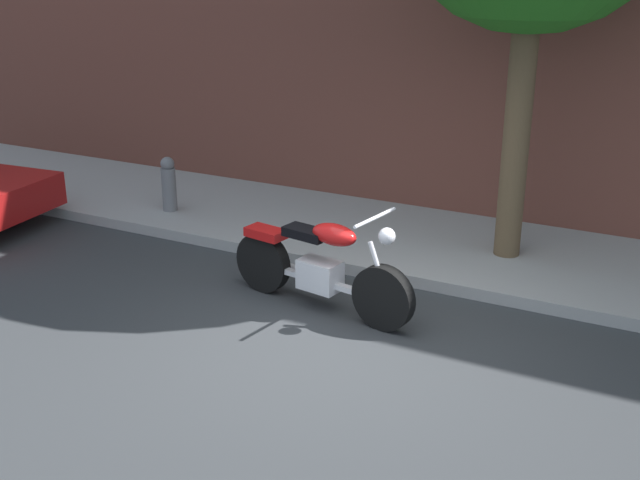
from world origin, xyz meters
TOP-DOWN VIEW (x-y plane):
  - ground_plane at (0.00, 0.00)m, footprint 60.00×60.00m
  - sidewalk at (0.00, 2.79)m, footprint 19.94×2.44m
  - motorcycle at (-0.54, 0.63)m, footprint 2.24×0.77m
  - fire_hydrant at (-3.73, 2.25)m, footprint 0.20×0.20m

SIDE VIEW (x-z plane):
  - ground_plane at x=0.00m, z-range 0.00..0.00m
  - sidewalk at x=0.00m, z-range 0.00..0.14m
  - fire_hydrant at x=-3.73m, z-range 0.00..0.91m
  - motorcycle at x=-0.54m, z-range -0.12..1.06m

